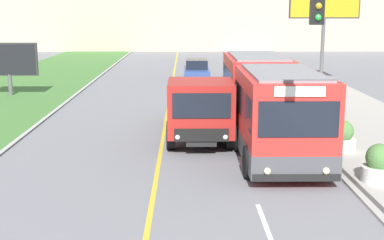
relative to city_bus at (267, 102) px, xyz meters
name	(u,v)px	position (x,y,z in m)	size (l,w,h in m)	color
city_bus	(267,102)	(0.00, 0.00, 0.00)	(2.66, 11.47, 3.06)	red
dump_truck	(200,110)	(-2.53, 0.01, -0.30)	(2.45, 6.57, 2.45)	black
car_distant	(197,70)	(-2.24, 18.83, -0.87)	(1.80, 4.30, 1.45)	#2D4784
traffic_light_mast	(378,67)	(1.18, -8.07, 2.16)	(2.28, 0.32, 5.83)	slate
billboard_small	(9,61)	(-13.34, 11.41, 0.51)	(3.35, 0.24, 3.09)	#59595B
planter_round_near	(379,165)	(2.49, -5.13, -0.98)	(1.00, 1.00, 1.12)	silver
planter_round_second	(342,137)	(2.45, -1.61, -1.00)	(0.97, 0.97, 1.08)	silver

